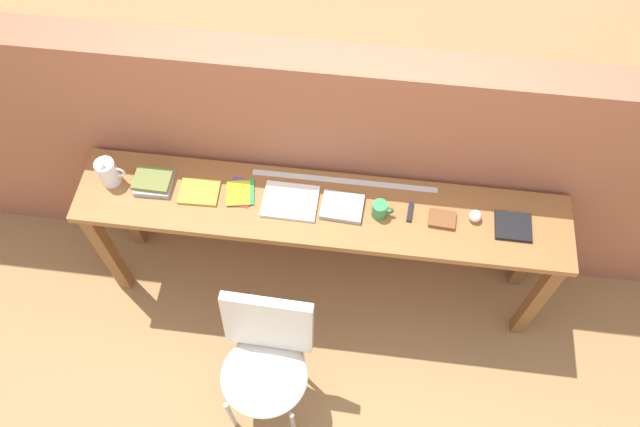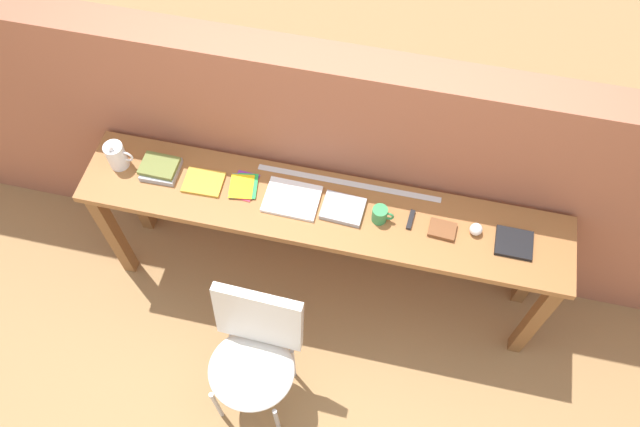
# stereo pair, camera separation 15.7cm
# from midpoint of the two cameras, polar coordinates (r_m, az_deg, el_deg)

# --- Properties ---
(ground_plane) EXTENTS (40.00, 40.00, 0.00)m
(ground_plane) POSITION_cam_midpoint_polar(r_m,az_deg,el_deg) (3.78, -1.67, -10.37)
(ground_plane) COLOR #9E7547
(brick_wall_back) EXTENTS (6.00, 0.20, 1.57)m
(brick_wall_back) POSITION_cam_midpoint_polar(r_m,az_deg,el_deg) (3.39, -0.53, 4.56)
(brick_wall_back) COLOR #9E5B42
(brick_wall_back) RESTS_ON ground
(sideboard) EXTENTS (2.50, 0.44, 0.88)m
(sideboard) POSITION_cam_midpoint_polar(r_m,az_deg,el_deg) (3.24, -1.28, -0.77)
(sideboard) COLOR #996033
(sideboard) RESTS_ON ground
(chair_white_moulded) EXTENTS (0.45, 0.46, 0.89)m
(chair_white_moulded) POSITION_cam_midpoint_polar(r_m,az_deg,el_deg) (3.18, -6.45, -13.07)
(chair_white_moulded) COLOR silver
(chair_white_moulded) RESTS_ON ground
(pitcher_white) EXTENTS (0.14, 0.10, 0.18)m
(pitcher_white) POSITION_cam_midpoint_polar(r_m,az_deg,el_deg) (3.35, -20.09, 3.51)
(pitcher_white) COLOR white
(pitcher_white) RESTS_ON sideboard
(book_stack_leftmost) EXTENTS (0.19, 0.17, 0.05)m
(book_stack_leftmost) POSITION_cam_midpoint_polar(r_m,az_deg,el_deg) (3.31, -16.29, 2.78)
(book_stack_leftmost) COLOR #9E9EA3
(book_stack_leftmost) RESTS_ON sideboard
(magazine_cycling) EXTENTS (0.20, 0.16, 0.02)m
(magazine_cycling) POSITION_cam_midpoint_polar(r_m,az_deg,el_deg) (3.24, -12.36, 1.88)
(magazine_cycling) COLOR gold
(magazine_cycling) RESTS_ON sideboard
(pamphlet_pile_colourful) EXTENTS (0.16, 0.18, 0.01)m
(pamphlet_pile_colourful) POSITION_cam_midpoint_polar(r_m,az_deg,el_deg) (3.19, -8.67, 1.83)
(pamphlet_pile_colourful) COLOR purple
(pamphlet_pile_colourful) RESTS_ON sideboard
(book_open_centre) EXTENTS (0.28, 0.21, 0.02)m
(book_open_centre) POSITION_cam_midpoint_polar(r_m,az_deg,el_deg) (3.14, -4.17, 1.06)
(book_open_centre) COLOR white
(book_open_centre) RESTS_ON sideboard
(book_grey_hardcover) EXTENTS (0.22, 0.17, 0.03)m
(book_grey_hardcover) POSITION_cam_midpoint_polar(r_m,az_deg,el_deg) (3.11, 0.59, 0.56)
(book_grey_hardcover) COLOR #9E9EA3
(book_grey_hardcover) RESTS_ON sideboard
(mug) EXTENTS (0.11, 0.08, 0.09)m
(mug) POSITION_cam_midpoint_polar(r_m,az_deg,el_deg) (3.07, 4.05, 0.30)
(mug) COLOR #338C4C
(mug) RESTS_ON sideboard
(multitool_folded) EXTENTS (0.03, 0.11, 0.02)m
(multitool_folded) POSITION_cam_midpoint_polar(r_m,az_deg,el_deg) (3.12, 6.81, 0.07)
(multitool_folded) COLOR black
(multitool_folded) RESTS_ON sideboard
(leather_journal_brown) EXTENTS (0.14, 0.11, 0.02)m
(leather_journal_brown) POSITION_cam_midpoint_polar(r_m,az_deg,el_deg) (3.12, 9.70, -0.59)
(leather_journal_brown) COLOR brown
(leather_journal_brown) RESTS_ON sideboard
(sports_ball_small) EXTENTS (0.06, 0.06, 0.06)m
(sports_ball_small) POSITION_cam_midpoint_polar(r_m,az_deg,el_deg) (3.13, 12.63, -0.28)
(sports_ball_small) COLOR silver
(sports_ball_small) RESTS_ON sideboard
(book_repair_rightmost) EXTENTS (0.18, 0.16, 0.02)m
(book_repair_rightmost) POSITION_cam_midpoint_polar(r_m,az_deg,el_deg) (3.17, 15.91, -1.20)
(book_repair_rightmost) COLOR black
(book_repair_rightmost) RESTS_ON sideboard
(ruler_metal_back_edge) EXTENTS (0.96, 0.03, 0.00)m
(ruler_metal_back_edge) POSITION_cam_midpoint_polar(r_m,az_deg,el_deg) (3.21, 0.85, 2.93)
(ruler_metal_back_edge) COLOR silver
(ruler_metal_back_edge) RESTS_ON sideboard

